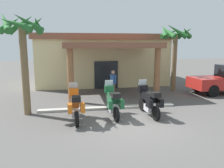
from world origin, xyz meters
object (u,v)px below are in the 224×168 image
motel_building (101,58)px  pedestrian (113,82)px  palm_tree_roadside (23,37)px  motorcycle_black (149,101)px  motorcycle_orange (75,106)px  palm_tree_near_portico (175,40)px  motorcycle_green (113,102)px

motel_building → pedestrian: 6.19m
palm_tree_roadside → motorcycle_black: bearing=-11.9°
motorcycle_orange → pedestrian: 4.89m
motel_building → palm_tree_near_portico: palm_tree_near_portico is taller
motel_building → motorcycle_orange: motel_building is taller
motorcycle_black → pedestrian: (-1.00, 4.04, 0.30)m
motorcycle_orange → motel_building: bearing=-16.7°
pedestrian → palm_tree_roadside: 6.15m
motorcycle_green → palm_tree_roadside: 5.12m
pedestrian → palm_tree_roadside: palm_tree_roadside is taller
motorcycle_orange → palm_tree_near_portico: bearing=-56.2°
palm_tree_near_portico → pedestrian: bearing=-165.4°
motel_building → pedestrian: bearing=-89.9°
motel_building → motorcycle_green: 10.10m
motel_building → motorcycle_green: (-0.71, -9.97, -1.44)m
motel_building → motorcycle_black: motel_building is taller
palm_tree_roadside → palm_tree_near_portico: size_ratio=1.01×
motel_building → motorcycle_orange: 10.69m
motel_building → pedestrian: (0.02, -6.09, -1.13)m
pedestrian → palm_tree_roadside: (-4.76, -2.82, 2.68)m
motorcycle_green → motorcycle_black: bearing=-97.5°
motorcycle_orange → palm_tree_roadside: bearing=55.4°
motorcycle_green → motorcycle_black: (1.74, -0.16, 0.00)m
motorcycle_black → palm_tree_near_portico: 7.09m
motel_building → palm_tree_near_portico: bearing=-45.8°
motorcycle_green → motel_building: bearing=-6.5°
motorcycle_black → palm_tree_near_portico: palm_tree_near_portico is taller
palm_tree_near_portico → motorcycle_orange: bearing=-142.9°
motel_building → motorcycle_green: size_ratio=4.99×
motorcycle_green → motorcycle_black: 1.75m
motel_building → motorcycle_orange: (-2.45, -10.30, -1.44)m
motorcycle_orange → motorcycle_black: bearing=-90.5°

